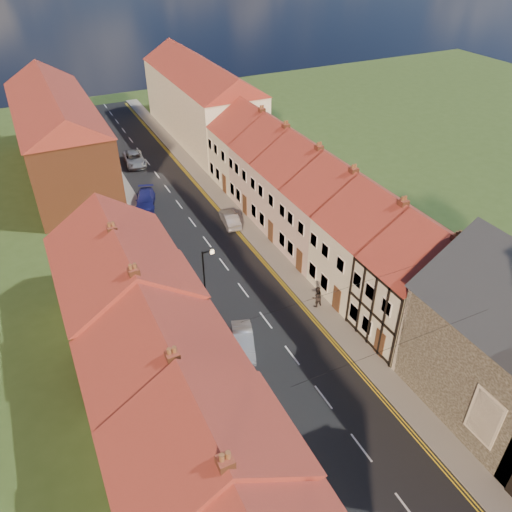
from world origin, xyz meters
The scene contains 22 objects.
road centered at (0.00, 30.00, 0.01)m, with size 7.00×90.00×0.02m, color black.
pavement_left centered at (-4.40, 30.00, 0.06)m, with size 1.80×90.00×0.12m, color slate.
pavement_right centered at (4.40, 30.00, 0.06)m, with size 1.80×90.00×0.12m, color slate.
cottage_r_tudor centered at (9.27, 12.70, 4.47)m, with size 8.30×5.20×9.00m.
cottage_r_white_near centered at (9.30, 18.10, 4.47)m, with size 8.30×6.00×9.00m.
cottage_r_cream_mid centered at (9.30, 23.50, 4.48)m, with size 8.30×5.20×9.00m.
cottage_r_pink centered at (9.30, 28.90, 4.47)m, with size 8.30×6.00×9.00m.
cottage_r_white_far centered at (9.30, 34.30, 4.48)m, with size 8.30×5.20×9.00m.
cottage_r_cream_far centered at (9.30, 39.70, 4.47)m, with size 8.30×6.00×9.00m.
cottage_l_cream centered at (-9.30, 5.55, 4.52)m, with size 8.30×6.30×9.10m.
cottage_l_white centered at (-9.30, 11.95, 4.37)m, with size 8.30×6.90×8.80m.
cottage_l_brick_mid centered at (-9.30, 18.05, 4.53)m, with size 8.30×5.70×9.10m.
cottage_l_pink centered at (-9.30, 23.85, 4.37)m, with size 8.30×6.30×8.80m.
block_right_far centered at (9.30, 55.00, 5.29)m, with size 8.30×24.20×10.50m.
block_left_far centered at (-9.30, 50.00, 5.29)m, with size 8.30×24.20×10.50m.
lamppost centered at (-3.81, 20.00, 3.54)m, with size 0.88×0.15×6.00m.
car_mid centered at (-2.73, 16.09, 0.65)m, with size 1.38×3.96×1.31m, color #ACB1B4.
car_far centered at (-3.15, 39.32, 0.67)m, with size 1.88×4.63×1.34m, color navy.
car_distant centered at (-1.50, 50.00, 0.68)m, with size 2.27×4.91×1.37m, color #A2A5A9.
pedestrian_left centered at (-4.02, 13.16, 0.87)m, with size 0.55×0.36×1.50m, color black.
pedestrian_right centered at (4.19, 17.67, 1.00)m, with size 0.85×0.66×1.75m, color black.
car_mid_b centered at (3.20, 32.00, 0.62)m, with size 1.32×3.78×1.25m, color #A9ACB1.
Camera 1 is at (-12.91, -6.80, 25.05)m, focal length 35.00 mm.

